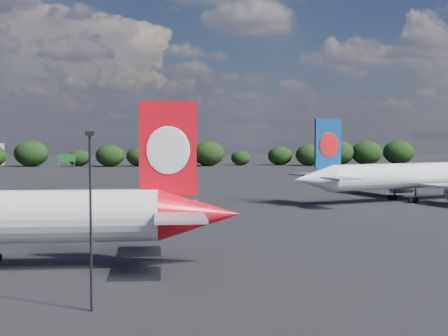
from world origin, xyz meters
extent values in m
plane|color=black|center=(0.00, 60.00, 0.00)|extent=(500.00, 500.00, 0.00)
cone|color=red|center=(13.23, 6.75, 4.37)|extent=(7.11, 4.57, 4.37)
cube|color=red|center=(10.61, 6.83, 9.96)|extent=(4.81, 0.57, 7.86)
ellipsoid|color=white|center=(10.60, 6.57, 9.80)|extent=(3.67, 0.28, 4.02)
ellipsoid|color=white|center=(10.62, 7.09, 9.80)|extent=(3.67, 0.28, 4.02)
cube|color=#9A9BA1|center=(11.35, 2.00, 4.72)|extent=(4.08, 5.35, 0.26)
cube|color=#9A9BA1|center=(11.62, 11.60, 4.72)|extent=(4.08, 5.35, 0.26)
cylinder|color=white|center=(53.53, 54.20, 4.27)|extent=(32.32, 13.59, 4.27)
cone|color=white|center=(34.72, 48.45, 4.27)|extent=(7.79, 6.09, 4.27)
cube|color=navy|center=(37.18, 49.20, 9.75)|extent=(4.62, 1.78, 7.69)
ellipsoid|color=red|center=(37.25, 48.95, 9.59)|extent=(3.48, 1.21, 3.93)
ellipsoid|color=red|center=(37.10, 49.44, 9.59)|extent=(3.48, 1.21, 3.93)
cube|color=#9A9BA1|center=(37.73, 44.45, 4.62)|extent=(5.18, 6.03, 0.26)
cube|color=#9A9BA1|center=(34.98, 53.44, 4.62)|extent=(5.18, 6.03, 0.26)
cube|color=#9A9BA1|center=(51.91, 65.33, 2.91)|extent=(10.32, 17.98, 0.47)
cylinder|color=#9A9BA1|center=(54.79, 61.74, 1.80)|extent=(4.76, 3.46, 2.31)
cube|color=#9A9BA1|center=(54.79, 61.74, 2.39)|extent=(1.87, 0.80, 1.03)
cylinder|color=black|center=(52.64, 51.25, 1.28)|extent=(0.30, 0.30, 2.14)
cylinder|color=black|center=(52.64, 51.25, 0.47)|extent=(1.01, 0.64, 0.94)
cylinder|color=black|center=(51.74, 50.97, 0.47)|extent=(1.01, 0.64, 0.94)
cylinder|color=black|center=(51.14, 56.15, 1.28)|extent=(0.30, 0.30, 2.14)
cylinder|color=black|center=(51.14, 56.15, 0.47)|extent=(1.01, 0.64, 0.94)
cylinder|color=black|center=(50.24, 55.88, 0.47)|extent=(1.01, 0.64, 0.94)
cylinder|color=black|center=(5.30, -6.02, 5.50)|extent=(0.16, 0.16, 11.00)
cube|color=black|center=(5.30, -6.02, 11.15)|extent=(0.55, 0.30, 0.28)
cube|color=#146821|center=(-18.00, 176.00, 3.20)|extent=(6.00, 0.30, 2.60)
cylinder|color=#95989D|center=(-20.50, 176.00, 1.00)|extent=(0.20, 0.20, 2.00)
cylinder|color=#95989D|center=(-15.50, 176.00, 1.00)|extent=(0.20, 0.20, 2.00)
cube|color=gold|center=(12.00, 182.00, 4.00)|extent=(5.00, 0.30, 3.00)
cylinder|color=#95989D|center=(12.00, 182.00, 1.25)|extent=(0.30, 0.30, 2.50)
ellipsoid|color=black|center=(-31.16, 182.90, 4.65)|extent=(12.09, 10.23, 9.30)
ellipsoid|color=black|center=(-14.56, 182.43, 2.98)|extent=(7.74, 6.55, 5.95)
ellipsoid|color=black|center=(-3.32, 178.36, 3.90)|extent=(10.14, 8.58, 7.80)
ellipsoid|color=black|center=(6.90, 179.51, 3.53)|extent=(9.17, 7.76, 7.05)
ellipsoid|color=black|center=(21.55, 176.28, 3.98)|extent=(10.34, 8.75, 7.95)
ellipsoid|color=black|center=(31.82, 179.25, 4.47)|extent=(11.61, 9.82, 8.93)
ellipsoid|color=black|center=(44.01, 181.43, 2.76)|extent=(7.16, 6.06, 5.51)
ellipsoid|color=black|center=(58.66, 180.99, 3.49)|extent=(9.08, 7.69, 6.99)
ellipsoid|color=black|center=(68.51, 176.15, 3.88)|extent=(10.10, 8.55, 7.77)
ellipsoid|color=black|center=(81.17, 180.71, 4.47)|extent=(11.62, 9.83, 8.94)
ellipsoid|color=black|center=(91.50, 179.52, 4.51)|extent=(11.73, 9.93, 9.03)
ellipsoid|color=black|center=(105.39, 182.61, 4.58)|extent=(11.90, 10.07, 9.15)
camera|label=1|loc=(8.62, -45.33, 11.03)|focal=50.00mm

